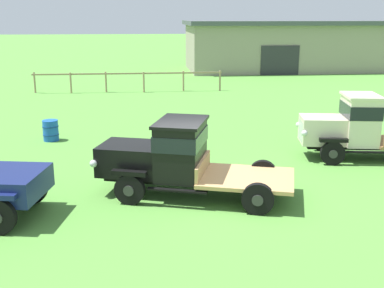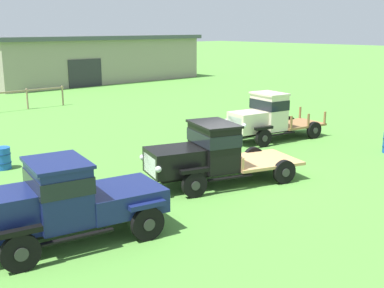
% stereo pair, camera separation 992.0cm
% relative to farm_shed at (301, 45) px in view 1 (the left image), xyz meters
% --- Properties ---
extents(ground_plane, '(240.00, 240.00, 0.00)m').
position_rel_farm_shed_xyz_m(ground_plane, '(-12.87, -30.79, -2.19)').
color(ground_plane, '#518E38').
extents(farm_shed, '(20.83, 8.85, 4.35)m').
position_rel_farm_shed_xyz_m(farm_shed, '(0.00, 0.00, 0.00)').
color(farm_shed, gray).
rests_on(farm_shed, ground).
extents(paddock_fence, '(12.06, 0.57, 1.31)m').
position_rel_farm_shed_xyz_m(paddock_fence, '(-15.27, -12.02, -1.29)').
color(paddock_fence, '#997F60').
rests_on(paddock_fence, ground).
extents(vintage_truck_second_in_line, '(5.63, 3.38, 2.08)m').
position_rel_farm_shed_xyz_m(vintage_truck_second_in_line, '(-13.49, -30.62, -1.12)').
color(vintage_truck_second_in_line, black).
rests_on(vintage_truck_second_in_line, ground).
extents(vintage_truck_midrow_center, '(5.13, 2.54, 2.22)m').
position_rel_farm_shed_xyz_m(vintage_truck_midrow_center, '(-7.13, -27.80, -1.07)').
color(vintage_truck_midrow_center, black).
rests_on(vintage_truck_midrow_center, ground).
extents(oil_drum_beside_row, '(0.63, 0.63, 0.82)m').
position_rel_farm_shed_xyz_m(oil_drum_beside_row, '(-17.95, -24.27, -1.78)').
color(oil_drum_beside_row, '#1951B2').
rests_on(oil_drum_beside_row, ground).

